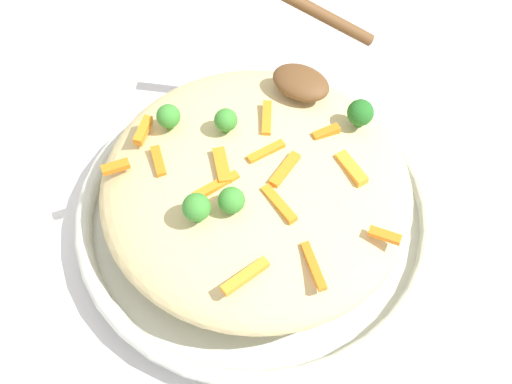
{
  "coord_description": "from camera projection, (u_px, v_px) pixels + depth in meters",
  "views": [
    {
      "loc": [
        -0.19,
        0.3,
        0.6
      ],
      "look_at": [
        0.0,
        0.0,
        0.06
      ],
      "focal_mm": 49.82,
      "sensor_mm": 36.0,
      "label": 1
    }
  ],
  "objects": [
    {
      "name": "broccoli_floret_2",
      "position": [
        360.0,
        113.0,
        0.63
      ],
      "size": [
        0.02,
        0.02,
        0.03
      ],
      "color": "#205B1C",
      "rests_on": "pasta_mound"
    },
    {
      "name": "broccoli_floret_1",
      "position": [
        226.0,
        120.0,
        0.62
      ],
      "size": [
        0.02,
        0.02,
        0.03
      ],
      "color": "#377928",
      "rests_on": "pasta_mound"
    },
    {
      "name": "carrot_piece_4",
      "position": [
        143.0,
        130.0,
        0.64
      ],
      "size": [
        0.02,
        0.03,
        0.01
      ],
      "primitive_type": "cube",
      "rotation": [
        0.0,
        0.0,
        5.0
      ],
      "color": "orange",
      "rests_on": "pasta_mound"
    },
    {
      "name": "carrot_piece_10",
      "position": [
        267.0,
        119.0,
        0.64
      ],
      "size": [
        0.03,
        0.04,
        0.01
      ],
      "primitive_type": "cube",
      "rotation": [
        0.0,
        0.0,
        2.09
      ],
      "color": "orange",
      "rests_on": "pasta_mound"
    },
    {
      "name": "pasta_mound",
      "position": [
        256.0,
        189.0,
        0.64
      ],
      "size": [
        0.28,
        0.28,
        0.07
      ],
      "primitive_type": "ellipsoid",
      "color": "#DBC689",
      "rests_on": "serving_bowl"
    },
    {
      "name": "serving_spoon",
      "position": [
        304.0,
        57.0,
        0.66
      ],
      "size": [
        0.12,
        0.11,
        0.08
      ],
      "color": "brown",
      "rests_on": "pasta_mound"
    },
    {
      "name": "carrot_piece_9",
      "position": [
        385.0,
        235.0,
        0.58
      ],
      "size": [
        0.03,
        0.01,
        0.01
      ],
      "primitive_type": "cube",
      "rotation": [
        0.0,
        0.0,
        3.33
      ],
      "color": "orange",
      "rests_on": "pasta_mound"
    },
    {
      "name": "carrot_piece_2",
      "position": [
        285.0,
        170.0,
        0.61
      ],
      "size": [
        0.01,
        0.04,
        0.01
      ],
      "primitive_type": "cube",
      "rotation": [
        0.0,
        0.0,
        1.55
      ],
      "color": "orange",
      "rests_on": "pasta_mound"
    },
    {
      "name": "carrot_piece_12",
      "position": [
        326.0,
        133.0,
        0.64
      ],
      "size": [
        0.02,
        0.03,
        0.01
      ],
      "primitive_type": "cube",
      "rotation": [
        0.0,
        0.0,
        4.15
      ],
      "color": "orange",
      "rests_on": "pasta_mound"
    },
    {
      "name": "carrot_piece_13",
      "position": [
        116.0,
        167.0,
        0.62
      ],
      "size": [
        0.02,
        0.02,
        0.01
      ],
      "primitive_type": "cube",
      "rotation": [
        0.0,
        0.0,
        4.07
      ],
      "color": "orange",
      "rests_on": "pasta_mound"
    },
    {
      "name": "broccoli_floret_4",
      "position": [
        231.0,
        200.0,
        0.58
      ],
      "size": [
        0.02,
        0.02,
        0.03
      ],
      "color": "#377928",
      "rests_on": "pasta_mound"
    },
    {
      "name": "ground_plane",
      "position": [
        256.0,
        227.0,
        0.7
      ],
      "size": [
        2.4,
        2.4,
        0.0
      ],
      "primitive_type": "plane",
      "color": "silver"
    },
    {
      "name": "carrot_piece_6",
      "position": [
        314.0,
        266.0,
        0.56
      ],
      "size": [
        0.04,
        0.03,
        0.01
      ],
      "primitive_type": "cube",
      "rotation": [
        0.0,
        0.0,
        2.44
      ],
      "color": "orange",
      "rests_on": "pasta_mound"
    },
    {
      "name": "broccoli_floret_0",
      "position": [
        170.0,
        115.0,
        0.63
      ],
      "size": [
        0.02,
        0.02,
        0.03
      ],
      "color": "#377928",
      "rests_on": "pasta_mound"
    },
    {
      "name": "carrot_piece_0",
      "position": [
        279.0,
        204.0,
        0.59
      ],
      "size": [
        0.04,
        0.02,
        0.01
      ],
      "primitive_type": "cube",
      "rotation": [
        0.0,
        0.0,
        2.75
      ],
      "color": "orange",
      "rests_on": "pasta_mound"
    },
    {
      "name": "carrot_piece_3",
      "position": [
        262.0,
        150.0,
        0.62
      ],
      "size": [
        0.02,
        0.04,
        0.01
      ],
      "primitive_type": "cube",
      "rotation": [
        0.0,
        0.0,
        4.26
      ],
      "color": "orange",
      "rests_on": "pasta_mound"
    },
    {
      "name": "carrot_piece_8",
      "position": [
        216.0,
        186.0,
        0.6
      ],
      "size": [
        0.03,
        0.04,
        0.01
      ],
      "primitive_type": "cube",
      "rotation": [
        0.0,
        0.0,
        1.14
      ],
      "color": "orange",
      "rests_on": "pasta_mound"
    },
    {
      "name": "carrot_piece_11",
      "position": [
        222.0,
        166.0,
        0.61
      ],
      "size": [
        0.03,
        0.03,
        0.01
      ],
      "primitive_type": "cube",
      "rotation": [
        0.0,
        0.0,
        5.48
      ],
      "color": "orange",
      "rests_on": "pasta_mound"
    },
    {
      "name": "serving_bowl",
      "position": [
        256.0,
        216.0,
        0.68
      ],
      "size": [
        0.34,
        0.34,
        0.04
      ],
      "color": "silver",
      "rests_on": "ground_plane"
    },
    {
      "name": "carrot_piece_1",
      "position": [
        351.0,
        168.0,
        0.61
      ],
      "size": [
        0.04,
        0.03,
        0.01
      ],
      "primitive_type": "cube",
      "rotation": [
        0.0,
        0.0,
        2.67
      ],
      "color": "orange",
      "rests_on": "pasta_mound"
    },
    {
      "name": "broccoli_floret_3",
      "position": [
        197.0,
        208.0,
        0.57
      ],
      "size": [
        0.02,
        0.02,
        0.03
      ],
      "color": "#377928",
      "rests_on": "pasta_mound"
    },
    {
      "name": "carrot_piece_5",
      "position": [
        245.0,
        276.0,
        0.56
      ],
      "size": [
        0.02,
        0.04,
        0.01
      ],
      "primitive_type": "cube",
      "rotation": [
        0.0,
        0.0,
        4.37
      ],
      "color": "orange",
      "rests_on": "pasta_mound"
    },
    {
      "name": "carrot_piece_7",
      "position": [
        158.0,
        161.0,
        0.62
      ],
      "size": [
        0.03,
        0.03,
        0.01
      ],
      "primitive_type": "cube",
      "rotation": [
        0.0,
        0.0,
        2.41
      ],
      "color": "orange",
      "rests_on": "pasta_mound"
    }
  ]
}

